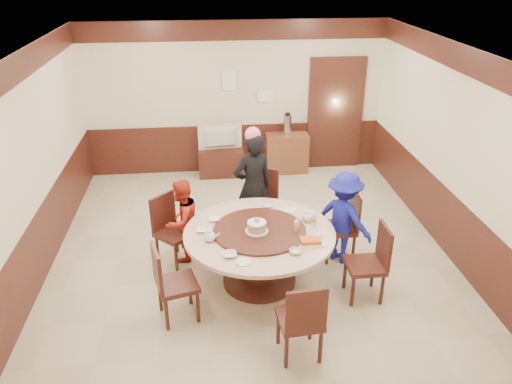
{
  "coord_description": "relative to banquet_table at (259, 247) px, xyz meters",
  "views": [
    {
      "loc": [
        -0.56,
        -6.02,
        3.88
      ],
      "look_at": [
        0.04,
        -0.34,
        1.1
      ],
      "focal_mm": 35.0,
      "sensor_mm": 36.0,
      "label": 1
    }
  ],
  "objects": [
    {
      "name": "room",
      "position": [
        -0.03,
        0.76,
        0.55
      ],
      "size": [
        6.0,
        6.04,
        2.84
      ],
      "color": "#C2B89B",
      "rests_on": "ground"
    },
    {
      "name": "banquet_table",
      "position": [
        0.0,
        0.0,
        0.0
      ],
      "size": [
        1.88,
        1.88,
        0.78
      ],
      "color": "#3D1913",
      "rests_on": "ground"
    },
    {
      "name": "chair_0",
      "position": [
        1.17,
        0.49,
        -0.23
      ],
      "size": [
        0.45,
        0.45,
        0.97
      ],
      "rotation": [
        0.0,
        0.0,
        1.58
      ],
      "color": "#3D1913",
      "rests_on": "ground"
    },
    {
      "name": "chair_1",
      "position": [
        0.17,
        1.3,
        -0.23
      ],
      "size": [
        0.59,
        0.59,
        0.97
      ],
      "rotation": [
        0.0,
        0.0,
        2.68
      ],
      "color": "#3D1913",
      "rests_on": "ground"
    },
    {
      "name": "chair_2",
      "position": [
        -1.09,
        0.59,
        -0.23
      ],
      "size": [
        0.62,
        0.62,
        0.97
      ],
      "rotation": [
        0.0,
        0.0,
        3.95
      ],
      "color": "#3D1913",
      "rests_on": "ground"
    },
    {
      "name": "chair_3",
      "position": [
        -1.03,
        -0.58,
        -0.23
      ],
      "size": [
        0.55,
        0.54,
        0.97
      ],
      "rotation": [
        0.0,
        0.0,
        4.98
      ],
      "color": "#3D1913",
      "rests_on": "ground"
    },
    {
      "name": "chair_4",
      "position": [
        0.28,
        -1.33,
        -0.23
      ],
      "size": [
        0.48,
        0.48,
        0.97
      ],
      "rotation": [
        0.0,
        0.0,
        6.37
      ],
      "color": "#3D1913",
      "rests_on": "ground"
    },
    {
      "name": "chair_5",
      "position": [
        1.26,
        -0.43,
        -0.23
      ],
      "size": [
        0.45,
        0.44,
        0.97
      ],
      "rotation": [
        0.0,
        0.0,
        7.85
      ],
      "color": "#3D1913",
      "rests_on": "ground"
    },
    {
      "name": "person_standing",
      "position": [
        0.04,
        1.16,
        0.28
      ],
      "size": [
        0.68,
        0.54,
        1.62
      ],
      "primitive_type": "imported",
      "rotation": [
        0.0,
        0.0,
        3.44
      ],
      "color": "black",
      "rests_on": "ground"
    },
    {
      "name": "person_red",
      "position": [
        -0.98,
        0.67,
        0.06
      ],
      "size": [
        0.71,
        0.73,
        1.18
      ],
      "primitive_type": "imported",
      "rotation": [
        0.0,
        0.0,
        4.03
      ],
      "color": "#B52918",
      "rests_on": "ground"
    },
    {
      "name": "person_blue",
      "position": [
        1.18,
        0.41,
        0.12
      ],
      "size": [
        0.92,
        0.95,
        1.3
      ],
      "primitive_type": "imported",
      "rotation": [
        0.0,
        0.0,
        2.3
      ],
      "color": "#171C96",
      "rests_on": "ground"
    },
    {
      "name": "birthday_cake",
      "position": [
        -0.04,
        -0.04,
        0.31
      ],
      "size": [
        0.28,
        0.28,
        0.19
      ],
      "color": "white",
      "rests_on": "banquet_table"
    },
    {
      "name": "teapot_left",
      "position": [
        -0.62,
        -0.16,
        0.28
      ],
      "size": [
        0.17,
        0.15,
        0.13
      ],
      "primitive_type": "ellipsoid",
      "color": "white",
      "rests_on": "banquet_table"
    },
    {
      "name": "teapot_right",
      "position": [
        0.64,
        0.2,
        0.28
      ],
      "size": [
        0.17,
        0.15,
        0.13
      ],
      "primitive_type": "ellipsoid",
      "color": "white",
      "rests_on": "banquet_table"
    },
    {
      "name": "bowl_0",
      "position": [
        -0.54,
        0.34,
        0.23
      ],
      "size": [
        0.15,
        0.15,
        0.04
      ],
      "primitive_type": "imported",
      "color": "white",
      "rests_on": "banquet_table"
    },
    {
      "name": "bowl_1",
      "position": [
        0.36,
        -0.53,
        0.24
      ],
      "size": [
        0.15,
        0.15,
        0.05
      ],
      "primitive_type": "imported",
      "color": "white",
      "rests_on": "banquet_table"
    },
    {
      "name": "bowl_2",
      "position": [
        -0.4,
        -0.51,
        0.24
      ],
      "size": [
        0.17,
        0.17,
        0.04
      ],
      "primitive_type": "imported",
      "color": "white",
      "rests_on": "banquet_table"
    },
    {
      "name": "bowl_3",
      "position": [
        0.68,
        -0.18,
        0.24
      ],
      "size": [
        0.15,
        0.15,
        0.05
      ],
      "primitive_type": "imported",
      "color": "white",
      "rests_on": "banquet_table"
    },
    {
      "name": "bowl_4",
      "position": [
        -0.71,
        0.08,
        0.23
      ],
      "size": [
        0.15,
        0.15,
        0.04
      ],
      "primitive_type": "imported",
      "color": "white",
      "rests_on": "banquet_table"
    },
    {
      "name": "bowl_5",
      "position": [
        0.18,
        0.63,
        0.24
      ],
      "size": [
        0.12,
        0.12,
        0.04
      ],
      "primitive_type": "imported",
      "color": "white",
      "rests_on": "banquet_table"
    },
    {
      "name": "saucer_near",
      "position": [
        -0.25,
        -0.65,
        0.22
      ],
      "size": [
        0.18,
        0.18,
        0.01
      ],
      "primitive_type": "cylinder",
      "color": "white",
      "rests_on": "banquet_table"
    },
    {
      "name": "saucer_far",
      "position": [
        0.45,
        0.5,
        0.22
      ],
      "size": [
        0.18,
        0.18,
        0.01
      ],
      "primitive_type": "cylinder",
      "color": "white",
      "rests_on": "banquet_table"
    },
    {
      "name": "shrimp_platter",
      "position": [
        0.57,
        -0.34,
        0.24
      ],
      "size": [
        0.3,
        0.2,
        0.06
      ],
      "color": "white",
      "rests_on": "banquet_table"
    },
    {
      "name": "bottle_0",
      "position": [
        0.45,
        -0.06,
        0.3
      ],
      "size": [
        0.06,
        0.06,
        0.16
      ],
      "primitive_type": "cylinder",
      "color": "silver",
      "rests_on": "banquet_table"
    },
    {
      "name": "bottle_1",
      "position": [
        0.7,
        0.08,
        0.3
      ],
      "size": [
        0.06,
        0.06,
        0.16
      ],
      "primitive_type": "cylinder",
      "color": "silver",
      "rests_on": "banquet_table"
    },
    {
      "name": "tv_stand",
      "position": [
        -0.33,
        3.49,
        -0.28
      ],
      "size": [
        0.85,
        0.45,
        0.5
      ],
      "primitive_type": "cube",
      "color": "#3D1913",
      "rests_on": "ground"
    },
    {
      "name": "television",
      "position": [
        -0.33,
        3.49,
        0.2
      ],
      "size": [
        0.83,
        0.2,
        0.47
      ],
      "primitive_type": "imported",
      "rotation": [
        0.0,
        0.0,
        3.25
      ],
      "color": "gray",
      "rests_on": "tv_stand"
    },
    {
      "name": "side_cabinet",
      "position": [
        0.92,
        3.52,
        -0.16
      ],
      "size": [
        0.8,
        0.4,
        0.75
      ],
      "primitive_type": "cube",
      "color": "brown",
      "rests_on": "ground"
    },
    {
      "name": "thermos",
      "position": [
        0.92,
        3.52,
        0.41
      ],
      "size": [
        0.15,
        0.15,
        0.38
      ],
      "primitive_type": "cylinder",
      "color": "silver",
      "rests_on": "side_cabinet"
    },
    {
      "name": "notice_left",
      "position": [
        -0.14,
        3.7,
        1.22
      ],
      "size": [
        0.25,
        0.0,
        0.35
      ],
      "primitive_type": "cube",
      "color": "white",
      "rests_on": "room"
    },
    {
      "name": "notice_right",
      "position": [
        0.51,
        3.7,
        0.92
      ],
      "size": [
        0.3,
        0.0,
        0.22
      ],
      "primitive_type": "cube",
      "color": "white",
      "rests_on": "room"
    }
  ]
}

